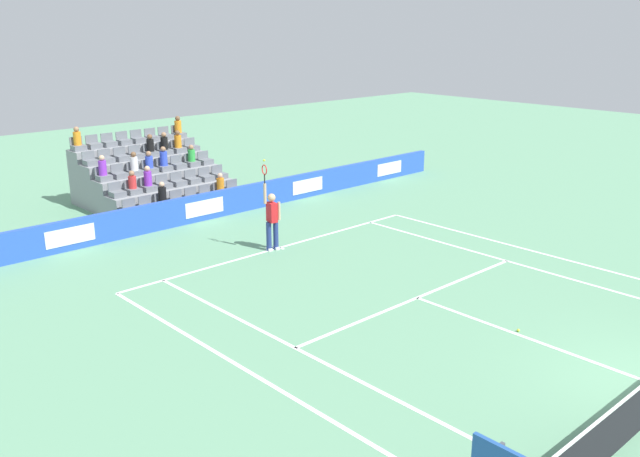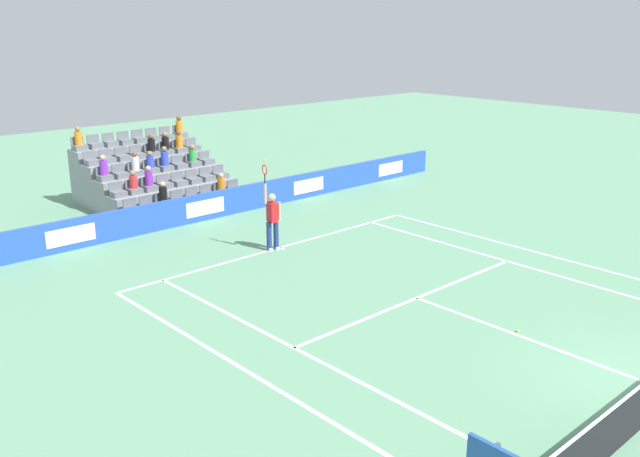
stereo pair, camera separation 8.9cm
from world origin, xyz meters
name	(u,v)px [view 1 (the left image)]	position (x,y,z in m)	size (l,w,h in m)	color
line_baseline	(280,248)	(0.00, -11.89, 0.00)	(10.97, 0.10, 0.01)	white
line_service	(417,298)	(0.00, -6.40, 0.00)	(8.23, 0.10, 0.01)	white
line_centre_service	(529,339)	(0.00, -3.20, 0.00)	(0.10, 6.40, 0.01)	white
line_singles_sideline_left	(309,355)	(4.12, -5.95, 0.00)	(0.10, 11.89, 0.01)	white
line_singles_sideline_right	(520,265)	(-4.12, -5.95, 0.00)	(0.10, 11.89, 0.01)	white
line_doubles_sideline_left	(258,377)	(5.49, -5.95, 0.00)	(0.10, 11.89, 0.01)	white
line_doubles_sideline_right	(545,254)	(-5.49, -5.95, 0.00)	(0.10, 11.89, 0.01)	white
line_centre_mark	(282,248)	(0.00, -11.79, 0.00)	(0.10, 0.20, 0.01)	white
sponsor_barrier	(203,207)	(0.00, -16.11, 0.48)	(24.34, 0.22, 0.96)	blue
tennis_player	(272,219)	(0.28, -11.89, 0.99)	(0.51, 0.40, 2.85)	navy
stadium_stand	(151,181)	(0.00, -19.67, 0.83)	(4.96, 4.75, 2.99)	gray
loose_tennis_ball	(518,330)	(-0.14, -3.56, 0.03)	(0.07, 0.07, 0.07)	#D1E533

